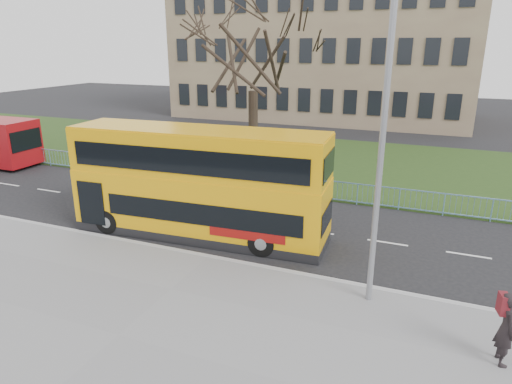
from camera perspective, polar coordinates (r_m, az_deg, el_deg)
ground at (r=18.52m, az=-3.69°, el=-6.39°), size 120.00×120.00×0.00m
pavement at (r=13.56m, az=-16.79°, el=-16.93°), size 80.00×10.50×0.12m
kerb at (r=17.25m, az=-5.96°, el=-8.13°), size 80.00×0.20×0.14m
grass_verge at (r=31.29m, az=7.80°, el=3.84°), size 80.00×15.40×0.08m
guard_railing at (r=24.04m, az=3.14°, el=0.86°), size 40.00×0.12×1.10m
bare_tree at (r=27.26m, az=-0.37°, el=14.51°), size 8.22×8.22×11.75m
civic_building at (r=51.64m, az=8.70°, el=17.19°), size 30.00×15.00×14.00m
yellow_bus at (r=18.63m, az=-7.20°, el=1.44°), size 10.68×3.17×4.42m
pedestrian at (r=13.04m, az=28.80°, el=-14.74°), size 0.60×0.78×1.92m
street_lamp at (r=13.17m, az=14.99°, el=6.07°), size 1.91×0.21×9.01m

